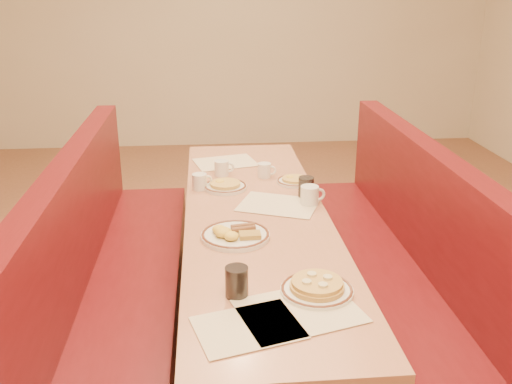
{
  "coord_description": "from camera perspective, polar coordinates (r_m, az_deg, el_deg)",
  "views": [
    {
      "loc": [
        -0.24,
        -2.57,
        1.83
      ],
      "look_at": [
        0.0,
        0.05,
        0.85
      ],
      "focal_mm": 40.0,
      "sensor_mm": 36.0,
      "label": 1
    }
  ],
  "objects": [
    {
      "name": "ground",
      "position": [
        3.17,
        0.08,
        -14.89
      ],
      "size": [
        8.0,
        8.0,
        0.0
      ],
      "primitive_type": "plane",
      "color": "#9E6647",
      "rests_on": "ground"
    },
    {
      "name": "diner_table",
      "position": [
        2.97,
        0.09,
        -8.98
      ],
      "size": [
        0.7,
        2.5,
        0.75
      ],
      "color": "black",
      "rests_on": "ground"
    },
    {
      "name": "booth_left",
      "position": [
        3.0,
        -14.16,
        -9.55
      ],
      "size": [
        0.55,
        2.5,
        1.05
      ],
      "color": "#4C3326",
      "rests_on": "ground"
    },
    {
      "name": "booth_right",
      "position": [
        3.12,
        13.76,
        -8.33
      ],
      "size": [
        0.55,
        2.5,
        1.05
      ],
      "color": "#4C3326",
      "rests_on": "ground"
    },
    {
      "name": "placemat_near_left",
      "position": [
        1.93,
        -0.82,
        -13.39
      ],
      "size": [
        0.4,
        0.34,
        0.0
      ],
      "primitive_type": "cube",
      "rotation": [
        0.0,
        0.0,
        0.27
      ],
      "color": "beige",
      "rests_on": "diner_table"
    },
    {
      "name": "placemat_near_right",
      "position": [
        2.03,
        4.33,
        -11.76
      ],
      "size": [
        0.48,
        0.41,
        0.0
      ],
      "primitive_type": "cube",
      "rotation": [
        0.0,
        0.0,
        0.28
      ],
      "color": "beige",
      "rests_on": "diner_table"
    },
    {
      "name": "placemat_far_left",
      "position": [
        3.6,
        -3.08,
        2.98
      ],
      "size": [
        0.43,
        0.36,
        0.0
      ],
      "primitive_type": "cube",
      "rotation": [
        0.0,
        0.0,
        0.24
      ],
      "color": "beige",
      "rests_on": "diner_table"
    },
    {
      "name": "placemat_far_right",
      "position": [
        2.91,
        2.24,
        -1.28
      ],
      "size": [
        0.46,
        0.41,
        0.0
      ],
      "primitive_type": "cube",
      "rotation": [
        0.0,
        0.0,
        -0.39
      ],
      "color": "beige",
      "rests_on": "diner_table"
    },
    {
      "name": "pancake_plate",
      "position": [
        2.13,
        6.11,
        -9.51
      ],
      "size": [
        0.27,
        0.27,
        0.06
      ],
      "rotation": [
        0.0,
        0.0,
        -0.13
      ],
      "color": "white",
      "rests_on": "diner_table"
    },
    {
      "name": "eggs_plate",
      "position": [
        2.54,
        -2.15,
        -4.26
      ],
      "size": [
        0.31,
        0.31,
        0.06
      ],
      "rotation": [
        0.0,
        0.0,
        0.03
      ],
      "color": "white",
      "rests_on": "diner_table"
    },
    {
      "name": "extra_plate_mid",
      "position": [
        3.24,
        3.86,
        1.15
      ],
      "size": [
        0.2,
        0.2,
        0.04
      ],
      "rotation": [
        0.0,
        0.0,
        -0.24
      ],
      "color": "white",
      "rests_on": "diner_table"
    },
    {
      "name": "extra_plate_far",
      "position": [
        3.15,
        -3.11,
        0.62
      ],
      "size": [
        0.24,
        0.24,
        0.05
      ],
      "rotation": [
        0.0,
        0.0,
        -0.38
      ],
      "color": "white",
      "rests_on": "diner_table"
    },
    {
      "name": "coffee_mug_a",
      "position": [
        2.92,
        5.45,
        -0.31
      ],
      "size": [
        0.13,
        0.09,
        0.1
      ],
      "rotation": [
        0.0,
        0.0,
        0.15
      ],
      "color": "white",
      "rests_on": "diner_table"
    },
    {
      "name": "coffee_mug_b",
      "position": [
        3.14,
        -5.6,
        1.08
      ],
      "size": [
        0.11,
        0.08,
        0.09
      ],
      "rotation": [
        0.0,
        0.0,
        0.3
      ],
      "color": "white",
      "rests_on": "diner_table"
    },
    {
      "name": "coffee_mug_c",
      "position": [
        3.32,
        0.89,
        2.22
      ],
      "size": [
        0.11,
        0.08,
        0.08
      ],
      "rotation": [
        0.0,
        0.0,
        -0.23
      ],
      "color": "white",
      "rests_on": "diner_table"
    },
    {
      "name": "coffee_mug_d",
      "position": [
        3.36,
        -3.4,
        2.44
      ],
      "size": [
        0.12,
        0.08,
        0.09
      ],
      "rotation": [
        0.0,
        0.0,
        0.08
      ],
      "color": "white",
      "rests_on": "diner_table"
    },
    {
      "name": "soda_tumbler_near",
      "position": [
        2.08,
        -1.95,
        -8.97
      ],
      "size": [
        0.08,
        0.08,
        0.12
      ],
      "color": "black",
      "rests_on": "diner_table"
    },
    {
      "name": "soda_tumbler_mid",
      "position": [
        3.01,
        5.02,
        0.46
      ],
      "size": [
        0.08,
        0.08,
        0.11
      ],
      "color": "black",
      "rests_on": "diner_table"
    }
  ]
}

